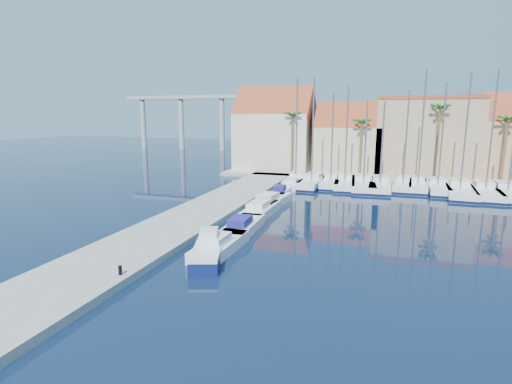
{
  "coord_description": "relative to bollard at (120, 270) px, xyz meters",
  "views": [
    {
      "loc": [
        7.21,
        -16.92,
        9.4
      ],
      "look_at": [
        -2.86,
        14.45,
        3.0
      ],
      "focal_mm": 28.0,
      "sensor_mm": 36.0,
      "label": 1
    }
  ],
  "objects": [
    {
      "name": "palm_1",
      "position": [
        10.6,
        41.03,
        7.37
      ],
      "size": [
        2.6,
        2.6,
        9.15
      ],
      "color": "brown",
      "rests_on": "shore_north"
    },
    {
      "name": "motorboat_west_1",
      "position": [
        3.22,
        11.43,
        -0.26
      ],
      "size": [
        2.3,
        6.6,
        1.4
      ],
      "rotation": [
        0.0,
        0.0,
        0.03
      ],
      "color": "white",
      "rests_on": "ground"
    },
    {
      "name": "sailboat_7",
      "position": [
        18.13,
        35.78,
        -0.11
      ],
      "size": [
        2.67,
        8.45,
        14.73
      ],
      "rotation": [
        0.0,
        0.0,
        -0.06
      ],
      "color": "white",
      "rests_on": "ground"
    },
    {
      "name": "quay_west",
      "position": [
        -2.4,
        12.53,
        -0.52
      ],
      "size": [
        6.0,
        77.0,
        0.5
      ],
      "primitive_type": "cube",
      "color": "gray",
      "rests_on": "ground"
    },
    {
      "name": "motorboat_west_2",
      "position": [
        2.91,
        17.47,
        -0.26
      ],
      "size": [
        2.32,
        6.89,
        1.4
      ],
      "rotation": [
        0.0,
        0.0,
        -0.02
      ],
      "color": "white",
      "rests_on": "ground"
    },
    {
      "name": "motorboat_west_0",
      "position": [
        3.33,
        6.49,
        -0.26
      ],
      "size": [
        2.2,
        6.34,
        1.4
      ],
      "rotation": [
        0.0,
        0.0,
        -0.03
      ],
      "color": "white",
      "rests_on": "ground"
    },
    {
      "name": "bollard",
      "position": [
        0.0,
        0.0,
        0.0
      ],
      "size": [
        0.21,
        0.21,
        0.54
      ],
      "primitive_type": "cylinder",
      "color": "black",
      "rests_on": "quay_west"
    },
    {
      "name": "motorboat_west_6",
      "position": [
        3.04,
        36.19,
        -0.26
      ],
      "size": [
        3.02,
        7.5,
        1.4
      ],
      "rotation": [
        0.0,
        0.0,
        0.09
      ],
      "color": "white",
      "rests_on": "ground"
    },
    {
      "name": "viaduct",
      "position": [
        -32.47,
        81.03,
        9.48
      ],
      "size": [
        48.0,
        2.2,
        14.45
      ],
      "color": "#9E9E99",
      "rests_on": "ground"
    },
    {
      "name": "building_1",
      "position": [
        8.6,
        46.03,
        4.53
      ],
      "size": [
        10.3,
        8.0,
        11.0
      ],
      "color": "#C7B28C",
      "rests_on": "shore_north"
    },
    {
      "name": "sailboat_3",
      "position": [
        9.11,
        35.14,
        -0.17
      ],
      "size": [
        3.29,
        10.0,
        12.96
      ],
      "rotation": [
        0.0,
        0.0,
        0.07
      ],
      "color": "white",
      "rests_on": "ground"
    },
    {
      "name": "sailboat_11",
      "position": [
        27.64,
        34.43,
        -0.21
      ],
      "size": [
        3.39,
        11.33,
        11.29
      ],
      "rotation": [
        0.0,
        0.0,
        -0.04
      ],
      "color": "white",
      "rests_on": "ground"
    },
    {
      "name": "sailboat_9",
      "position": [
        22.74,
        34.56,
        -0.19
      ],
      "size": [
        3.89,
        12.01,
        14.13
      ],
      "rotation": [
        0.0,
        0.0,
        -0.07
      ],
      "color": "white",
      "rests_on": "ground"
    },
    {
      "name": "building_2",
      "position": [
        19.6,
        47.03,
        5.49
      ],
      "size": [
        14.2,
        10.2,
        11.5
      ],
      "color": "#9A855F",
      "rests_on": "shore_north"
    },
    {
      "name": "sailboat_8",
      "position": [
        20.36,
        35.47,
        -0.16
      ],
      "size": [
        2.53,
        9.37,
        13.1
      ],
      "rotation": [
        0.0,
        0.0,
        0.01
      ],
      "color": "white",
      "rests_on": "ground"
    },
    {
      "name": "motorboat_west_3",
      "position": [
        2.72,
        21.46,
        -0.26
      ],
      "size": [
        3.06,
        7.67,
        1.4
      ],
      "rotation": [
        0.0,
        0.0,
        -0.09
      ],
      "color": "white",
      "rests_on": "ground"
    },
    {
      "name": "sailboat_10",
      "position": [
        25.39,
        34.36,
        -0.18
      ],
      "size": [
        3.76,
        11.35,
        14.32
      ],
      "rotation": [
        0.0,
        0.0,
        -0.07
      ],
      "color": "white",
      "rests_on": "ground"
    },
    {
      "name": "sailboat_4",
      "position": [
        11.46,
        35.25,
        -0.21
      ],
      "size": [
        3.78,
        11.42,
        11.14
      ],
      "rotation": [
        0.0,
        0.0,
        0.07
      ],
      "color": "white",
      "rests_on": "ground"
    },
    {
      "name": "motorboat_west_5",
      "position": [
        2.91,
        31.93,
        -0.26
      ],
      "size": [
        1.87,
        5.55,
        1.4
      ],
      "rotation": [
        0.0,
        0.0,
        -0.02
      ],
      "color": "white",
      "rests_on": "ground"
    },
    {
      "name": "palm_3",
      "position": [
        28.6,
        41.03,
        7.84
      ],
      "size": [
        2.6,
        2.6,
        9.65
      ],
      "color": "brown",
      "rests_on": "shore_north"
    },
    {
      "name": "sailboat_6",
      "position": [
        16.38,
        35.72,
        -0.15
      ],
      "size": [
        2.84,
        8.34,
        12.38
      ],
      "rotation": [
        0.0,
        0.0,
        -0.08
      ],
      "color": "white",
      "rests_on": "ground"
    },
    {
      "name": "building_0",
      "position": [
        -3.4,
        46.03,
        5.76
      ],
      "size": [
        12.3,
        9.0,
        13.5
      ],
      "color": "beige",
      "rests_on": "shore_north"
    },
    {
      "name": "ground",
      "position": [
        6.6,
        -0.97,
        -0.77
      ],
      "size": [
        260.0,
        260.0,
        0.0
      ],
      "primitive_type": "plane",
      "color": "black",
      "rests_on": "ground"
    },
    {
      "name": "sailboat_2",
      "position": [
        7.24,
        35.52,
        -0.17
      ],
      "size": [
        2.91,
        9.24,
        12.23
      ],
      "rotation": [
        0.0,
        0.0,
        0.05
      ],
      "color": "white",
      "rests_on": "ground"
    },
    {
      "name": "shore_north",
      "position": [
        16.6,
        47.03,
        -0.52
      ],
      "size": [
        54.0,
        16.0,
        0.5
      ],
      "primitive_type": "cube",
      "color": "gray",
      "rests_on": "ground"
    },
    {
      "name": "motorboat_west_4",
      "position": [
        2.61,
        26.27,
        -0.26
      ],
      "size": [
        1.93,
        5.34,
        1.4
      ],
      "rotation": [
        0.0,
        0.0,
        0.05
      ],
      "color": "white",
      "rests_on": "ground"
    },
    {
      "name": "sailboat_0",
      "position": [
        2.58,
        35.19,
        -0.14
      ],
      "size": [
        2.78,
        9.2,
        14.32
      ],
      "rotation": [
        0.0,
        0.0,
        0.04
      ],
      "color": "white",
      "rests_on": "ground"
    },
    {
      "name": "sailboat_1",
      "position": [
        4.88,
        34.79,
        -0.17
      ],
      "size": [
        3.26,
        10.66,
        14.09
      ],
      "rotation": [
        0.0,
        0.0,
        -0.04
      ],
      "color": "white",
      "rests_on": "ground"
    },
    {
      "name": "fishing_boat",
      "position": [
        3.18,
        4.85,
        -0.15
      ],
      "size": [
        3.32,
        5.59,
        1.85
      ],
      "rotation": [
        0.0,
        0.0,
        0.32
      ],
      "color": "#0E1855",
      "rests_on": "ground"
    },
    {
      "name": "sailboat_5",
      "position": [
        13.56,
        34.72,
        -0.2
      ],
      "size": [
        2.66,
        10.01,
        11.01
      ],
      "rotation": [
        0.0,
        0.0,
        0.0
      ],
      "color": "white",
      "rests_on": "ground"
    },
    {
      "name": "palm_2",
      "position": [
        20.6,
        41.03,
        9.25
      ],
      "size": [
        2.6,
        2.6,
        11.15
      ],
      "color": "brown",
      "rests_on": "shore_north"
    },
    {
      "name": "palm_0",
      "position": [
        0.6,
        41.03,
        8.31
      ],
      "size": [
        2.6,
        2.6,
        10.15
      ],
      "color": "brown",
      "rests_on": "shore_north"
    }
  ]
}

